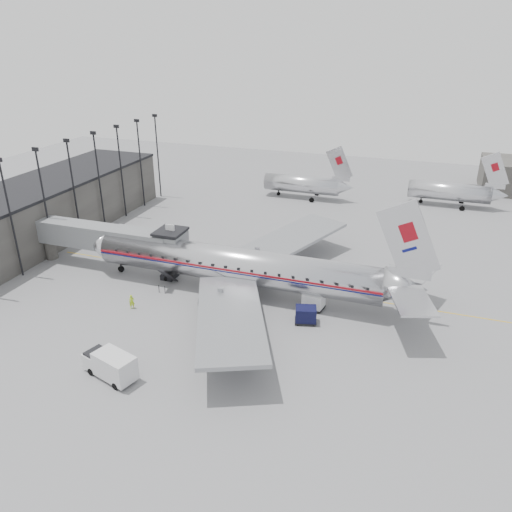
% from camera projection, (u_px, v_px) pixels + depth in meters
% --- Properties ---
extents(ground, '(160.00, 160.00, 0.00)m').
position_uv_depth(ground, '(227.00, 303.00, 57.57)').
color(ground, slate).
rests_on(ground, ground).
extents(terminal, '(12.00, 46.00, 8.00)m').
position_uv_depth(terminal, '(42.00, 211.00, 74.77)').
color(terminal, '#3C3936').
rests_on(terminal, ground).
extents(apron_line, '(60.00, 0.15, 0.01)m').
position_uv_depth(apron_line, '(268.00, 284.00, 61.83)').
color(apron_line, gold).
rests_on(apron_line, ground).
extents(jet_bridge, '(21.00, 6.20, 7.10)m').
position_uv_depth(jet_bridge, '(117.00, 240.00, 64.03)').
color(jet_bridge, slate).
rests_on(jet_bridge, ground).
extents(floodlight_masts, '(0.90, 42.25, 15.25)m').
position_uv_depth(floodlight_masts, '(87.00, 182.00, 73.62)').
color(floodlight_masts, black).
rests_on(floodlight_masts, ground).
extents(distant_aircraft_near, '(16.39, 3.20, 10.26)m').
position_uv_depth(distant_aircraft_near, '(303.00, 184.00, 93.18)').
color(distant_aircraft_near, silver).
rests_on(distant_aircraft_near, ground).
extents(distant_aircraft_mid, '(16.39, 3.20, 10.26)m').
position_uv_depth(distant_aircraft_mid, '(450.00, 191.00, 88.81)').
color(distant_aircraft_mid, silver).
rests_on(distant_aircraft_mid, ground).
extents(airliner, '(43.17, 40.04, 13.66)m').
position_uv_depth(airliner, '(243.00, 266.00, 58.49)').
color(airliner, silver).
rests_on(airliner, ground).
extents(service_van, '(5.80, 3.56, 2.55)m').
position_uv_depth(service_van, '(110.00, 364.00, 44.68)').
color(service_van, silver).
rests_on(service_van, ground).
extents(baggage_cart_navy, '(2.68, 2.29, 1.81)m').
position_uv_depth(baggage_cart_navy, '(306.00, 315.00, 53.25)').
color(baggage_cart_navy, black).
rests_on(baggage_cart_navy, ground).
extents(baggage_cart_white, '(2.65, 2.20, 1.85)m').
position_uv_depth(baggage_cart_white, '(314.00, 301.00, 55.96)').
color(baggage_cart_white, white).
rests_on(baggage_cart_white, ground).
extents(ramp_worker, '(0.72, 0.70, 1.67)m').
position_uv_depth(ramp_worker, '(132.00, 302.00, 56.05)').
color(ramp_worker, '#A4D118').
rests_on(ramp_worker, ground).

